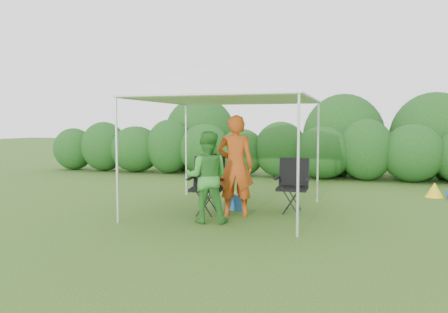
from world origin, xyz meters
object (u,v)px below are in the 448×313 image
(canopy, at_px, (229,81))
(man, at_px, (235,166))
(woman, at_px, (207,177))
(cooler, at_px, (236,201))
(chair_left, at_px, (208,181))
(chair_right, at_px, (293,181))

(canopy, height_order, man, canopy)
(woman, distance_m, cooler, 1.34)
(cooler, bearing_deg, man, -74.22)
(man, distance_m, cooler, 0.93)
(chair_left, bearing_deg, cooler, 40.70)
(chair_left, relative_size, woman, 0.68)
(chair_right, height_order, woman, woman)
(woman, bearing_deg, cooler, -110.58)
(canopy, relative_size, woman, 2.02)
(chair_left, height_order, man, man)
(chair_right, bearing_deg, cooler, -171.88)
(canopy, relative_size, cooler, 7.90)
(chair_left, height_order, woman, woman)
(canopy, xyz_separation_m, chair_left, (-0.34, -0.27, -1.87))
(cooler, bearing_deg, canopy, -109.55)
(chair_right, height_order, chair_left, chair_left)
(chair_left, distance_m, woman, 0.78)
(canopy, height_order, woman, canopy)
(chair_left, bearing_deg, man, -16.00)
(woman, bearing_deg, chair_right, -144.88)
(chair_right, bearing_deg, chair_left, -157.69)
(woman, relative_size, cooler, 3.91)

